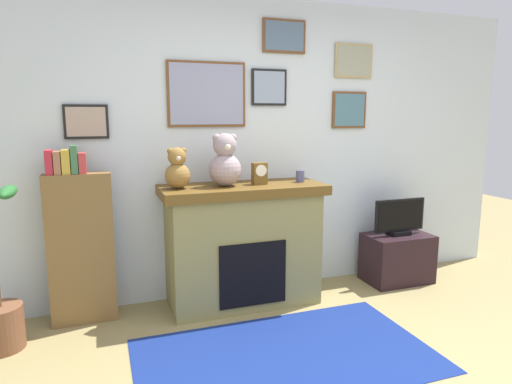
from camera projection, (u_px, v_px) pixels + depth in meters
back_wall at (263, 148)px, 4.06m from camera, size 5.20×0.15×2.60m
fireplace at (243, 244)px, 3.79m from camera, size 1.37×0.59×1.03m
bookshelf at (81, 244)px, 3.42m from camera, size 0.49×0.16×1.38m
tv_stand at (397, 258)px, 4.33m from camera, size 0.62×0.40×0.47m
television at (399, 218)px, 4.26m from camera, size 0.54×0.14×0.35m
area_rug at (286, 355)px, 3.01m from camera, size 2.00×1.15×0.01m
candle_jar at (300, 176)px, 3.85m from camera, size 0.07×0.07×0.10m
mantel_clock at (259, 173)px, 3.72m from camera, size 0.12×0.09×0.18m
teddy_bear_tan at (177, 170)px, 3.49m from camera, size 0.20×0.20×0.33m
teddy_bear_grey at (225, 162)px, 3.61m from camera, size 0.27×0.27×0.43m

